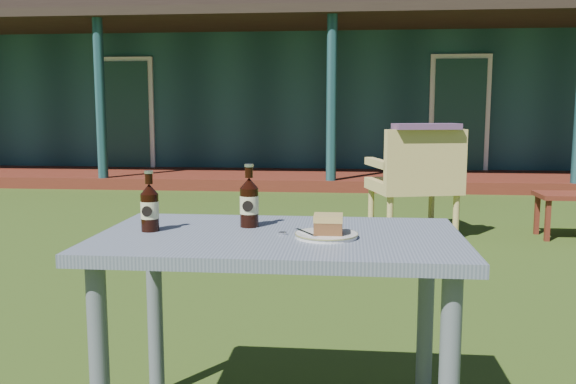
# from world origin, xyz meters

# --- Properties ---
(ground) EXTENTS (80.00, 80.00, 0.00)m
(ground) POSITION_xyz_m (0.00, 0.00, 0.00)
(ground) COLOR #334916
(pavilion) EXTENTS (15.80, 8.30, 3.45)m
(pavilion) POSITION_xyz_m (-0.00, 9.39, 1.61)
(pavilion) COLOR #193E43
(pavilion) RESTS_ON ground
(tree_mid) EXTENTS (0.28, 0.28, 9.50)m
(tree_mid) POSITION_xyz_m (3.00, 18.50, 4.75)
(tree_mid) COLOR brown
(tree_mid) RESTS_ON ground
(cafe_table) EXTENTS (1.20, 0.70, 0.72)m
(cafe_table) POSITION_xyz_m (0.00, -1.60, 0.62)
(cafe_table) COLOR slate
(cafe_table) RESTS_ON ground
(plate) EXTENTS (0.20, 0.20, 0.01)m
(plate) POSITION_xyz_m (0.16, -1.64, 0.73)
(plate) COLOR silver
(plate) RESTS_ON cafe_table
(cake_slice) EXTENTS (0.09, 0.09, 0.06)m
(cake_slice) POSITION_xyz_m (0.16, -1.64, 0.77)
(cake_slice) COLOR brown
(cake_slice) RESTS_ON plate
(fork) EXTENTS (0.08, 0.13, 0.00)m
(fork) POSITION_xyz_m (0.09, -1.65, 0.74)
(fork) COLOR silver
(fork) RESTS_ON plate
(cola_bottle_near) EXTENTS (0.07, 0.07, 0.22)m
(cola_bottle_near) POSITION_xyz_m (-0.12, -1.48, 0.81)
(cola_bottle_near) COLOR black
(cola_bottle_near) RESTS_ON cafe_table
(cola_bottle_far) EXTENTS (0.06, 0.06, 0.21)m
(cola_bottle_far) POSITION_xyz_m (-0.44, -1.59, 0.80)
(cola_bottle_far) COLOR black
(cola_bottle_far) RESTS_ON cafe_table
(bottle_cap) EXTENTS (0.03, 0.03, 0.01)m
(bottle_cap) POSITION_xyz_m (0.01, -1.61, 0.72)
(bottle_cap) COLOR silver
(bottle_cap) RESTS_ON cafe_table
(armchair_left) EXTENTS (0.86, 0.83, 0.96)m
(armchair_left) POSITION_xyz_m (0.84, 1.89, 0.54)
(armchair_left) COLOR tan
(armchair_left) RESTS_ON ground
(floral_throw) EXTENTS (0.59, 0.34, 0.05)m
(floral_throw) POSITION_xyz_m (0.89, 1.71, 0.99)
(floral_throw) COLOR #643F66
(floral_throw) RESTS_ON armchair_left
(side_table) EXTENTS (0.60, 0.40, 0.40)m
(side_table) POSITION_xyz_m (2.20, 1.94, 0.34)
(side_table) COLOR #5D2216
(side_table) RESTS_ON ground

